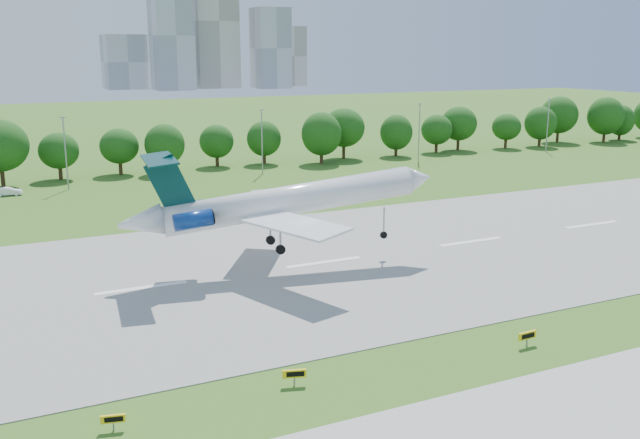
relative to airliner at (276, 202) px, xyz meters
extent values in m
plane|color=#366019|center=(5.55, -25.20, -7.39)|extent=(600.00, 600.00, 0.00)
cube|color=gray|center=(5.55, -0.20, -7.35)|extent=(400.00, 45.00, 0.08)
cylinder|color=#382314|center=(-14.45, 66.80, -5.59)|extent=(0.70, 0.70, 3.60)
sphere|color=#103E0F|center=(-14.45, 66.80, -1.19)|extent=(8.40, 8.40, 8.40)
cylinder|color=#382314|center=(25.55, 66.80, -5.59)|extent=(0.70, 0.70, 3.60)
sphere|color=#103E0F|center=(25.55, 66.80, -1.19)|extent=(8.40, 8.40, 8.40)
cylinder|color=#382314|center=(65.55, 66.80, -5.59)|extent=(0.70, 0.70, 3.60)
sphere|color=#103E0F|center=(65.55, 66.80, -1.19)|extent=(8.40, 8.40, 8.40)
cylinder|color=#382314|center=(105.55, 66.80, -5.59)|extent=(0.70, 0.70, 3.60)
sphere|color=#103E0F|center=(105.55, 66.80, -1.19)|extent=(8.40, 8.40, 8.40)
cylinder|color=gray|center=(-14.45, 56.80, -1.39)|extent=(0.24, 0.24, 12.00)
cube|color=gray|center=(-14.45, 56.80, 4.71)|extent=(0.90, 0.25, 0.18)
cylinder|color=gray|center=(20.55, 56.80, -1.39)|extent=(0.24, 0.24, 12.00)
cube|color=gray|center=(20.55, 56.80, 4.71)|extent=(0.90, 0.25, 0.18)
cylinder|color=gray|center=(55.55, 56.80, -1.39)|extent=(0.24, 0.24, 12.00)
cube|color=gray|center=(55.55, 56.80, 4.71)|extent=(0.90, 0.25, 0.18)
cylinder|color=gray|center=(90.55, 56.80, -1.39)|extent=(0.24, 0.24, 12.00)
cube|color=gray|center=(90.55, 56.80, 4.71)|extent=(0.90, 0.25, 0.18)
cube|color=#B2B2B7|center=(80.55, 354.80, 23.61)|extent=(22.00, 22.00, 62.00)
cube|color=beige|center=(110.55, 369.80, 32.61)|extent=(26.00, 26.00, 80.00)
cube|color=#B2B2B7|center=(140.55, 349.80, 16.61)|extent=(20.00, 20.00, 48.00)
cube|color=beige|center=(163.55, 374.80, 11.61)|extent=(18.00, 18.00, 38.00)
cube|color=#B2B2B7|center=(57.55, 379.80, 8.61)|extent=(24.00, 24.00, 32.00)
cylinder|color=white|center=(1.69, -0.20, 0.03)|extent=(27.27, 6.24, 5.77)
cone|color=white|center=(16.48, -1.91, 1.50)|extent=(3.51, 3.48, 3.41)
cone|color=white|center=(-13.82, 1.60, -1.14)|extent=(4.92, 3.65, 3.55)
cube|color=white|center=(-0.64, -6.25, -1.02)|extent=(7.93, 12.48, 0.66)
cube|color=white|center=(0.81, 6.23, -1.02)|extent=(9.93, 12.28, 0.66)
cube|color=#042F30|center=(-10.79, 1.25, 2.52)|extent=(4.97, 1.02, 6.15)
cube|color=#042F30|center=(-11.68, 1.36, 5.04)|extent=(3.84, 8.80, 0.48)
cylinder|color=navy|center=(-9.27, -1.27, -0.75)|extent=(4.09, 2.14, 2.07)
cylinder|color=navy|center=(-8.74, 3.36, -0.75)|extent=(4.09, 2.14, 2.07)
cylinder|color=gray|center=(12.38, -1.44, -3.10)|extent=(0.18, 0.18, 3.14)
cylinder|color=black|center=(12.38, -1.44, -4.67)|extent=(0.83, 0.36, 0.81)
cylinder|color=gray|center=(-0.32, -1.95, -3.10)|extent=(0.22, 0.22, 3.14)
cylinder|color=black|center=(-0.32, -1.95, -4.67)|extent=(1.03, 0.51, 0.99)
cylinder|color=gray|center=(0.13, 1.97, -3.10)|extent=(0.22, 0.22, 3.14)
cylinder|color=black|center=(0.13, 1.97, -4.67)|extent=(1.03, 0.51, 0.99)
cube|color=gray|center=(-21.75, -26.46, -7.06)|extent=(0.11, 0.11, 0.66)
cube|color=yellow|center=(-21.75, -26.46, -6.59)|extent=(1.50, 0.53, 0.52)
cube|color=black|center=(-21.78, -26.56, -6.59)|extent=(1.10, 0.29, 0.33)
cube|color=gray|center=(-9.27, -25.76, -7.02)|extent=(0.13, 0.13, 0.74)
cube|color=yellow|center=(-9.27, -25.76, -6.49)|extent=(1.68, 0.67, 0.58)
cube|color=black|center=(-9.31, -25.87, -6.49)|extent=(1.22, 0.39, 0.37)
cube|color=gray|center=(10.03, -27.55, -7.01)|extent=(0.11, 0.11, 0.76)
cube|color=yellow|center=(10.03, -27.55, -6.47)|extent=(1.74, 0.26, 0.60)
cube|color=black|center=(10.04, -27.67, -6.47)|extent=(1.30, 0.07, 0.38)
imported|color=white|center=(-23.78, 55.57, -6.72)|extent=(4.22, 1.86, 1.35)
camera|label=1|loc=(-27.56, -67.71, 15.43)|focal=40.00mm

